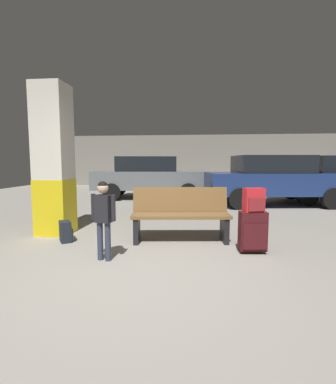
{
  "coord_description": "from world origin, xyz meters",
  "views": [
    {
      "loc": [
        0.68,
        -3.05,
        1.31
      ],
      "look_at": [
        0.22,
        1.3,
        0.85
      ],
      "focal_mm": 26.71,
      "sensor_mm": 36.0,
      "label": 1
    }
  ],
  "objects_px": {
    "bench": "(181,215)",
    "parked_car_far": "(150,176)",
    "backpack_bright": "(254,200)",
    "child": "(103,212)",
    "structural_pillar": "(54,161)",
    "backpack_dark_floor": "(66,232)",
    "parked_car_near": "(274,179)",
    "suitcase": "(253,231)"
  },
  "relations": [
    {
      "from": "backpack_bright",
      "to": "child",
      "type": "distance_m",
      "value": 2.1
    },
    {
      "from": "bench",
      "to": "structural_pillar",
      "type": "bearing_deg",
      "value": 173.45
    },
    {
      "from": "child",
      "to": "backpack_dark_floor",
      "type": "height_order",
      "value": "child"
    },
    {
      "from": "bench",
      "to": "parked_car_far",
      "type": "relative_size",
      "value": 0.38
    },
    {
      "from": "child",
      "to": "parked_car_near",
      "type": "xyz_separation_m",
      "value": [
        3.54,
        5.35,
        0.15
      ]
    },
    {
      "from": "child",
      "to": "parked_car_far",
      "type": "xyz_separation_m",
      "value": [
        -0.52,
        6.73,
        0.15
      ]
    },
    {
      "from": "bench",
      "to": "child",
      "type": "distance_m",
      "value": 1.44
    },
    {
      "from": "backpack_bright",
      "to": "parked_car_near",
      "type": "xyz_separation_m",
      "value": [
        1.51,
        4.83,
        0.03
      ]
    },
    {
      "from": "structural_pillar",
      "to": "child",
      "type": "bearing_deg",
      "value": -44.38
    },
    {
      "from": "parked_car_far",
      "to": "suitcase",
      "type": "bearing_deg",
      "value": -67.66
    },
    {
      "from": "parked_car_near",
      "to": "backpack_dark_floor",
      "type": "bearing_deg",
      "value": -134.55
    },
    {
      "from": "bench",
      "to": "parked_car_near",
      "type": "relative_size",
      "value": 0.39
    },
    {
      "from": "structural_pillar",
      "to": "backpack_bright",
      "type": "bearing_deg",
      "value": -13.44
    },
    {
      "from": "bench",
      "to": "parked_car_near",
      "type": "height_order",
      "value": "parked_car_near"
    },
    {
      "from": "structural_pillar",
      "to": "backpack_bright",
      "type": "distance_m",
      "value": 3.53
    },
    {
      "from": "structural_pillar",
      "to": "backpack_dark_floor",
      "type": "height_order",
      "value": "structural_pillar"
    },
    {
      "from": "parked_car_far",
      "to": "structural_pillar",
      "type": "bearing_deg",
      "value": -98.72
    },
    {
      "from": "backpack_dark_floor",
      "to": "parked_car_far",
      "type": "height_order",
      "value": "parked_car_far"
    },
    {
      "from": "parked_car_near",
      "to": "parked_car_far",
      "type": "bearing_deg",
      "value": 161.16
    },
    {
      "from": "backpack_dark_floor",
      "to": "child",
      "type": "bearing_deg",
      "value": -41.18
    },
    {
      "from": "bench",
      "to": "child",
      "type": "bearing_deg",
      "value": -132.07
    },
    {
      "from": "backpack_bright",
      "to": "child",
      "type": "xyz_separation_m",
      "value": [
        -2.03,
        -0.52,
        -0.12
      ]
    },
    {
      "from": "backpack_bright",
      "to": "child",
      "type": "bearing_deg",
      "value": -165.75
    },
    {
      "from": "structural_pillar",
      "to": "parked_car_near",
      "type": "distance_m",
      "value": 6.36
    },
    {
      "from": "backpack_bright",
      "to": "structural_pillar",
      "type": "bearing_deg",
      "value": 166.56
    },
    {
      "from": "child",
      "to": "parked_car_far",
      "type": "distance_m",
      "value": 6.76
    },
    {
      "from": "backpack_dark_floor",
      "to": "parked_car_near",
      "type": "distance_m",
      "value": 6.4
    },
    {
      "from": "bench",
      "to": "parked_car_far",
      "type": "xyz_separation_m",
      "value": [
        -1.48,
        5.67,
        0.36
      ]
    },
    {
      "from": "suitcase",
      "to": "backpack_dark_floor",
      "type": "height_order",
      "value": "suitcase"
    },
    {
      "from": "backpack_bright",
      "to": "parked_car_far",
      "type": "height_order",
      "value": "parked_car_far"
    },
    {
      "from": "bench",
      "to": "backpack_dark_floor",
      "type": "bearing_deg",
      "value": -172.44
    },
    {
      "from": "backpack_bright",
      "to": "backpack_dark_floor",
      "type": "height_order",
      "value": "backpack_bright"
    },
    {
      "from": "bench",
      "to": "backpack_dark_floor",
      "type": "relative_size",
      "value": 4.85
    },
    {
      "from": "structural_pillar",
      "to": "bench",
      "type": "height_order",
      "value": "structural_pillar"
    },
    {
      "from": "bench",
      "to": "child",
      "type": "relative_size",
      "value": 1.55
    },
    {
      "from": "structural_pillar",
      "to": "parked_car_far",
      "type": "bearing_deg",
      "value": 81.28
    },
    {
      "from": "structural_pillar",
      "to": "backpack_dark_floor",
      "type": "relative_size",
      "value": 7.9
    },
    {
      "from": "backpack_dark_floor",
      "to": "parked_car_far",
      "type": "xyz_separation_m",
      "value": [
        0.4,
        5.92,
        0.64
      ]
    },
    {
      "from": "backpack_bright",
      "to": "parked_car_far",
      "type": "relative_size",
      "value": 0.08
    },
    {
      "from": "parked_car_near",
      "to": "parked_car_far",
      "type": "height_order",
      "value": "same"
    },
    {
      "from": "backpack_dark_floor",
      "to": "backpack_bright",
      "type": "bearing_deg",
      "value": -5.67
    },
    {
      "from": "child",
      "to": "parked_car_near",
      "type": "distance_m",
      "value": 6.41
    }
  ]
}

